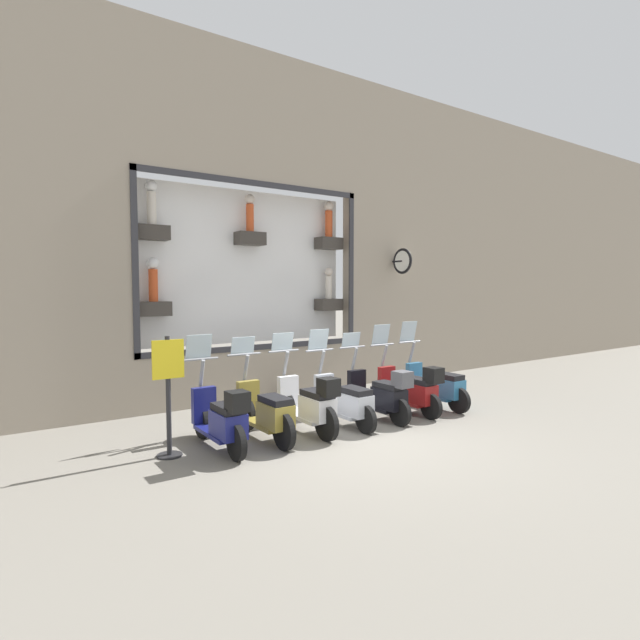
# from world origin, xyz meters

# --- Properties ---
(ground_plane) EXTENTS (120.00, 120.00, 0.00)m
(ground_plane) POSITION_xyz_m (0.00, 0.00, 0.00)
(ground_plane) COLOR gray
(building_facade) EXTENTS (1.24, 36.00, 7.36)m
(building_facade) POSITION_xyz_m (3.60, -0.00, 3.73)
(building_facade) COLOR gray
(building_facade) RESTS_ON ground_plane
(scooter_teal_0) EXTENTS (1.80, 0.61, 1.69)m
(scooter_teal_0) POSITION_xyz_m (0.71, -2.60, 0.43)
(scooter_teal_0) COLOR black
(scooter_teal_0) RESTS_ON ground_plane
(scooter_red_1) EXTENTS (1.79, 0.61, 1.66)m
(scooter_red_1) POSITION_xyz_m (0.65, -1.83, 0.47)
(scooter_red_1) COLOR black
(scooter_red_1) RESTS_ON ground_plane
(scooter_black_2) EXTENTS (1.80, 0.60, 1.53)m
(scooter_black_2) POSITION_xyz_m (0.65, -1.06, 0.46)
(scooter_black_2) COLOR black
(scooter_black_2) RESTS_ON ground_plane
(scooter_silver_3) EXTENTS (1.79, 0.60, 1.63)m
(scooter_silver_3) POSITION_xyz_m (0.71, -0.29, 0.42)
(scooter_silver_3) COLOR black
(scooter_silver_3) RESTS_ON ground_plane
(scooter_white_4) EXTENTS (1.81, 0.60, 1.61)m
(scooter_white_4) POSITION_xyz_m (0.66, 0.48, 0.49)
(scooter_white_4) COLOR black
(scooter_white_4) RESTS_ON ground_plane
(scooter_olive_5) EXTENTS (1.81, 0.60, 1.58)m
(scooter_olive_5) POSITION_xyz_m (0.72, 1.25, 0.45)
(scooter_olive_5) COLOR black
(scooter_olive_5) RESTS_ON ground_plane
(scooter_navy_6) EXTENTS (1.80, 0.61, 1.66)m
(scooter_navy_6) POSITION_xyz_m (0.65, 2.03, 0.48)
(scooter_navy_6) COLOR black
(scooter_navy_6) RESTS_ON ground_plane
(shop_sign_post) EXTENTS (0.36, 0.45, 1.72)m
(shop_sign_post) POSITION_xyz_m (0.88, 2.73, 0.93)
(shop_sign_post) COLOR #232326
(shop_sign_post) RESTS_ON ground_plane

